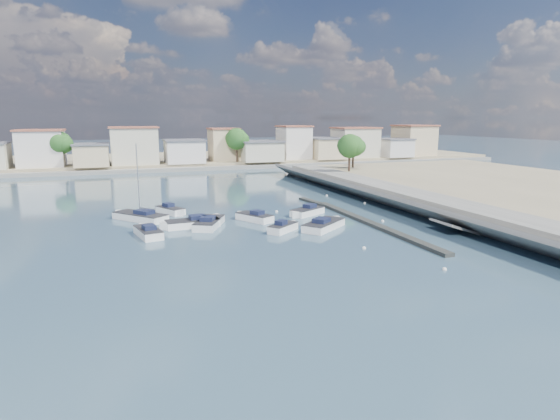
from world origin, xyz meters
The scene contains 17 objects.
ground centered at (0.00, 40.00, 0.00)m, with size 400.00×400.00×0.00m, color #2E485C.
seawall_walkway centered at (18.50, 13.00, 0.90)m, with size 5.00×90.00×1.80m, color slate.
breakwater centered at (6.90, 12.69, 0.17)m, with size 2.00×31.02×0.35m.
far_shore_land centered at (0.00, 92.00, 0.70)m, with size 160.00×40.00×1.40m, color gray.
far_shore_quay centered at (0.00, 71.00, 0.40)m, with size 160.00×2.50×0.80m, color slate.
far_town centered at (10.71, 76.92, 4.93)m, with size 113.01×12.80×8.35m.
shore_trees centered at (8.34, 68.11, 6.22)m, with size 74.56×38.32×7.92m.
motorboat_a centered at (-16.65, 13.19, 0.38)m, with size 2.73×5.33×1.48m.
motorboat_b centered at (-3.09, 10.48, 0.38)m, with size 3.86×3.50×1.48m.
motorboat_c centered at (-12.09, 15.61, 0.38)m, with size 6.40×2.58×1.48m.
motorboat_d centered at (2.23, 17.31, 0.38)m, with size 4.97×3.90×1.48m.
motorboat_e centered at (-9.93, 15.36, 0.38)m, with size 4.41×6.05×1.48m.
motorboat_f centered at (-4.70, 16.54, 0.38)m, with size 3.81×4.84×1.48m.
motorboat_g centered at (-13.11, 23.51, 0.38)m, with size 3.38×4.60×1.48m.
motorboat_h centered at (1.52, 10.28, 0.38)m, with size 6.00×5.46×1.48m.
sailboat centered at (-17.14, 21.28, 0.40)m, with size 6.18×6.76×9.00m.
mooring_buoys centered at (6.33, 13.15, 0.05)m, with size 13.87×35.30×0.36m.
Camera 1 is at (-19.22, -34.08, 11.60)m, focal length 30.00 mm.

